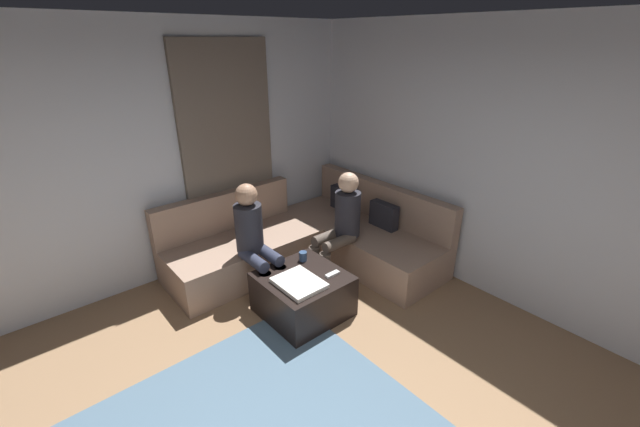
{
  "coord_description": "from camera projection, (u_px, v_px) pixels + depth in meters",
  "views": [
    {
      "loc": [
        1.19,
        -0.78,
        2.5
      ],
      "look_at": [
        -1.63,
        1.63,
        0.85
      ],
      "focal_mm": 22.36,
      "sensor_mm": 36.0,
      "label": 1
    }
  ],
  "objects": [
    {
      "name": "wall_back",
      "position": [
        553.0,
        180.0,
        3.5
      ],
      "size": [
        6.0,
        0.12,
        2.7
      ],
      "primitive_type": "cube",
      "color": "silver",
      "rests_on": "ground_plane"
    },
    {
      "name": "wall_left",
      "position": [
        101.0,
        168.0,
        3.8
      ],
      "size": [
        0.12,
        6.0,
        2.7
      ],
      "primitive_type": "cube",
      "color": "silver",
      "rests_on": "ground_plane"
    },
    {
      "name": "curtain_panel",
      "position": [
        229.0,
        156.0,
        4.54
      ],
      "size": [
        0.06,
        1.1,
        2.5
      ],
      "primitive_type": "cube",
      "color": "#726659",
      "rests_on": "ground_plane"
    },
    {
      "name": "sectional_couch",
      "position": [
        311.0,
        240.0,
        4.75
      ],
      "size": [
        2.1,
        2.55,
        0.87
      ],
      "color": "#9E7F6B",
      "rests_on": "ground_plane"
    },
    {
      "name": "ottoman",
      "position": [
        303.0,
        294.0,
        3.87
      ],
      "size": [
        0.76,
        0.76,
        0.42
      ],
      "primitive_type": "cube",
      "color": "black",
      "rests_on": "ground_plane"
    },
    {
      "name": "folded_blanket",
      "position": [
        299.0,
        283.0,
        3.64
      ],
      "size": [
        0.44,
        0.36,
        0.04
      ],
      "primitive_type": "cube",
      "color": "white",
      "rests_on": "ottoman"
    },
    {
      "name": "coffee_mug",
      "position": [
        303.0,
        256.0,
        4.03
      ],
      "size": [
        0.08,
        0.08,
        0.1
      ],
      "primitive_type": "cylinder",
      "color": "#334C72",
      "rests_on": "ottoman"
    },
    {
      "name": "game_remote",
      "position": [
        332.0,
        274.0,
        3.79
      ],
      "size": [
        0.05,
        0.15,
        0.02
      ],
      "primitive_type": "cube",
      "color": "white",
      "rests_on": "ottoman"
    },
    {
      "name": "person_on_couch_back",
      "position": [
        341.0,
        222.0,
        4.32
      ],
      "size": [
        0.3,
        0.6,
        1.2
      ],
      "rotation": [
        0.0,
        0.0,
        3.14
      ],
      "color": "brown",
      "rests_on": "ground_plane"
    },
    {
      "name": "person_on_couch_side",
      "position": [
        255.0,
        238.0,
        3.99
      ],
      "size": [
        0.6,
        0.3,
        1.2
      ],
      "rotation": [
        0.0,
        0.0,
        -1.57
      ],
      "color": "#2D3347",
      "rests_on": "ground_plane"
    }
  ]
}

